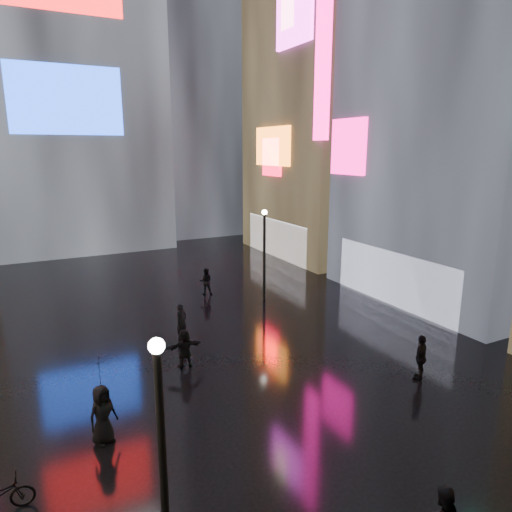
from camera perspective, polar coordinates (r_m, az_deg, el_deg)
ground at (r=23.66m, az=-8.98°, el=-7.87°), size 140.00×140.00×0.00m
building_right_mid at (r=29.73m, az=26.18°, el=24.68°), size 10.28×13.70×30.00m
building_right_far at (r=38.85m, az=9.51°, el=21.23°), size 10.28×12.00×28.00m
tower_flank_right at (r=50.34m, az=-9.35°, el=22.84°), size 12.00×12.00×34.00m
lamp_near at (r=9.46m, az=-11.66°, el=-22.66°), size 0.30×0.30×5.20m
lamp_far at (r=25.62m, az=1.05°, el=0.81°), size 0.30×0.30×5.20m
pedestrian_3 at (r=18.49m, az=19.92°, el=-11.82°), size 1.09×0.90×1.74m
pedestrian_4 at (r=14.78m, az=-18.64°, el=-18.25°), size 1.04×0.90×1.80m
pedestrian_5 at (r=18.55m, az=-8.91°, el=-11.33°), size 1.48×0.49×1.58m
pedestrian_6 at (r=21.17m, az=-9.29°, el=-8.09°), size 0.71×0.62×1.63m
pedestrian_7 at (r=27.28m, az=-6.29°, el=-3.16°), size 0.94×0.84×1.59m
umbrella_2 at (r=14.13m, az=-19.06°, el=-13.49°), size 1.43×1.43×0.93m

